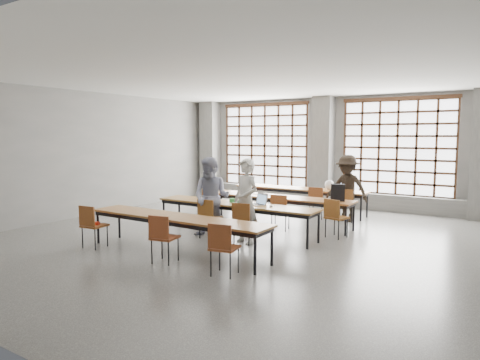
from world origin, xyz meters
name	(u,v)px	position (x,y,z in m)	size (l,w,h in m)	color
floor	(234,238)	(0.00, 0.00, 0.00)	(11.00, 11.00, 0.00)	#4E4E4C
ceiling	(234,78)	(0.00, 0.00, 3.50)	(11.00, 11.00, 0.00)	silver
wall_back	(326,151)	(0.00, 5.50, 1.75)	(10.00, 10.00, 0.00)	slate
wall_left	(86,154)	(-5.00, 0.00, 1.75)	(11.00, 11.00, 0.00)	slate
column_left	(210,149)	(-4.50, 5.22, 1.75)	(0.60, 0.55, 3.50)	#52524F
column_mid	(323,152)	(0.00, 5.22, 1.75)	(0.60, 0.55, 3.50)	#52524F
window_left	(265,146)	(-2.25, 5.42, 1.90)	(3.32, 0.12, 3.00)	white
window_right	(397,148)	(2.25, 5.42, 1.90)	(3.32, 0.12, 3.00)	white
sill_ledge	(323,197)	(0.00, 5.30, 0.25)	(9.80, 0.35, 0.50)	#52524F
desk_row_a	(299,190)	(-0.09, 3.64, 0.66)	(4.00, 0.70, 0.73)	brown
desk_row_b	(276,199)	(0.12, 1.78, 0.66)	(4.00, 0.70, 0.73)	brown
desk_row_c	(235,206)	(-0.15, 0.26, 0.66)	(4.00, 0.70, 0.73)	brown
desk_row_d	(176,220)	(-0.24, -1.67, 0.66)	(4.00, 0.70, 0.73)	brown
chair_back_left	(248,193)	(-1.49, 3.01, 0.54)	(0.43, 0.43, 0.88)	brown
chair_back_mid	(317,199)	(0.71, 3.01, 0.54)	(0.46, 0.46, 0.88)	maroon
chair_back_right	(346,202)	(1.52, 3.01, 0.54)	(0.50, 0.50, 0.88)	brown
chair_mid_left	(211,202)	(-1.48, 1.15, 0.54)	(0.43, 0.43, 0.88)	brown
chair_mid_centre	(280,209)	(0.54, 1.16, 0.54)	(0.51, 0.51, 0.88)	brown
chair_mid_right	(335,214)	(1.90, 1.16, 0.54)	(0.51, 0.51, 0.88)	brown
chair_front_left	(208,214)	(-0.45, -0.37, 0.54)	(0.45, 0.46, 0.88)	brown
chair_front_right	(243,219)	(0.46, -0.37, 0.54)	(0.48, 0.48, 0.88)	brown
chair_near_left	(92,222)	(-1.93, -2.30, 0.54)	(0.46, 0.47, 0.88)	brown
chair_near_mid	(162,234)	(-0.02, -2.30, 0.54)	(0.49, 0.49, 0.88)	brown
chair_near_right	(223,244)	(1.28, -2.30, 0.54)	(0.49, 0.49, 0.88)	brown
student_male	(246,201)	(0.45, -0.24, 0.90)	(0.65, 0.43, 1.79)	silver
student_female	(211,198)	(-0.45, -0.24, 0.90)	(0.87, 0.68, 1.79)	navy
student_back	(347,188)	(1.51, 3.14, 0.88)	(1.14, 0.65, 1.76)	black
laptop_front	(259,202)	(0.42, 0.37, 0.79)	(0.45, 0.42, 0.26)	#A9A9AE
laptop_back	(345,189)	(1.25, 3.75, 0.79)	(0.41, 0.36, 0.26)	#B5B4B9
mouse	(271,206)	(0.80, 0.24, 0.75)	(0.10, 0.06, 0.04)	silver
green_box	(235,201)	(-0.20, 0.34, 0.78)	(0.25, 0.09, 0.09)	green
phone	(239,204)	(0.03, 0.16, 0.74)	(0.13, 0.06, 0.01)	black
paper_sheet_a	(257,194)	(-0.48, 1.83, 0.73)	(0.30, 0.21, 0.00)	white
paper_sheet_b	(265,195)	(-0.18, 1.73, 0.73)	(0.30, 0.21, 0.00)	white
backpack	(338,193)	(1.72, 1.83, 0.93)	(0.32, 0.20, 0.40)	black
plastic_bag	(329,185)	(0.81, 3.69, 0.87)	(0.26, 0.21, 0.29)	white
red_pouch	(95,223)	(-1.94, -2.22, 0.50)	(0.20, 0.08, 0.06)	red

